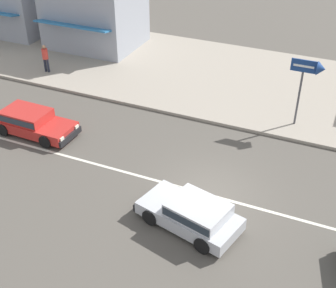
{
  "coord_description": "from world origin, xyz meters",
  "views": [
    {
      "loc": [
        4.24,
        -13.51,
        11.58
      ],
      "look_at": [
        -2.4,
        1.55,
        0.8
      ],
      "focal_mm": 50.0,
      "sensor_mm": 36.0,
      "label": 1
    }
  ],
  "objects": [
    {
      "name": "hatchback_silver_3",
      "position": [
        0.03,
        -1.87,
        0.59
      ],
      "size": [
        4.03,
        2.53,
        1.1
      ],
      "color": "#B7BABF",
      "rests_on": "ground"
    },
    {
      "name": "lane_centre_stripe",
      "position": [
        0.0,
        0.0,
        0.0
      ],
      "size": [
        50.4,
        0.14,
        0.01
      ],
      "primitive_type": "cube",
      "color": "silver",
      "rests_on": "ground"
    },
    {
      "name": "pedestrian_mid_kerb",
      "position": [
        -12.39,
        6.69,
        1.09
      ],
      "size": [
        0.34,
        0.34,
        1.62
      ],
      "color": "#232838",
      "rests_on": "kerb_strip"
    },
    {
      "name": "arrow_signboard",
      "position": [
        2.51,
        6.51,
        2.93
      ],
      "size": [
        1.5,
        0.63,
        3.3
      ],
      "color": "#4C4C51",
      "rests_on": "kerb_strip"
    },
    {
      "name": "hatchback_red_4",
      "position": [
        -9.11,
        1.05,
        0.59
      ],
      "size": [
        4.02,
        1.83,
        1.1
      ],
      "color": "red",
      "rests_on": "ground"
    },
    {
      "name": "shopfront_corner_warung",
      "position": [
        -12.0,
        11.67,
        2.62
      ],
      "size": [
        5.7,
        5.33,
        4.92
      ],
      "color": "#999EA8",
      "rests_on": "kerb_strip"
    },
    {
      "name": "ground_plane",
      "position": [
        0.0,
        0.0,
        0.0
      ],
      "size": [
        160.0,
        160.0,
        0.0
      ],
      "primitive_type": "plane",
      "color": "#544F47"
    },
    {
      "name": "kerb_strip",
      "position": [
        0.0,
        10.15,
        0.07
      ],
      "size": [
        68.0,
        10.0,
        0.15
      ],
      "primitive_type": "cube",
      "color": "#9E9384",
      "rests_on": "ground"
    }
  ]
}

